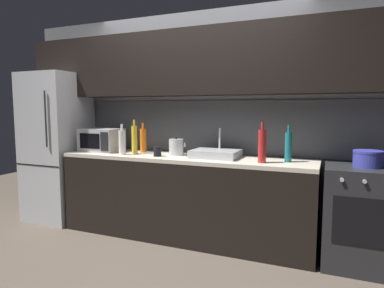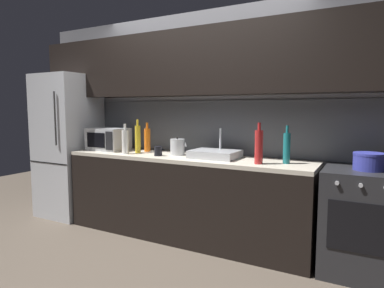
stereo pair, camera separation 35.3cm
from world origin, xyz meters
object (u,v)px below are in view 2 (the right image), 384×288
wine_bottle_red (259,146)px  wine_bottle_yellow (138,139)px  mug_dark (158,151)px  cooking_pot (369,161)px  oven_range (360,222)px  microwave (108,139)px  kettle (177,147)px  wine_bottle_orange (147,140)px  wine_bottle_teal (287,148)px  wine_bottle_white (125,141)px  refrigerator (69,146)px

wine_bottle_red → wine_bottle_yellow: size_ratio=0.99×
mug_dark → cooking_pot: 2.02m
cooking_pot → oven_range: bearing=-178.2°
oven_range → microwave: size_ratio=1.96×
microwave → cooking_pot: size_ratio=1.85×
kettle → wine_bottle_yellow: (-0.49, -0.06, 0.07)m
oven_range → microwave: microwave is taller
wine_bottle_orange → wine_bottle_yellow: size_ratio=0.90×
oven_range → wine_bottle_yellow: wine_bottle_yellow is taller
microwave → mug_dark: microwave is taller
microwave → wine_bottle_red: bearing=-4.2°
microwave → wine_bottle_teal: bearing=-0.1°
wine_bottle_white → wine_bottle_orange: bearing=69.8°
wine_bottle_yellow → kettle: bearing=7.3°
wine_bottle_orange → microwave: bearing=-168.6°
wine_bottle_teal → microwave: bearing=179.9°
oven_range → wine_bottle_yellow: 2.39m
refrigerator → cooking_pot: (3.52, 0.00, 0.05)m
oven_range → wine_bottle_red: size_ratio=2.36×
wine_bottle_orange → wine_bottle_teal: bearing=-3.7°
wine_bottle_yellow → wine_bottle_teal: bearing=1.4°
kettle → wine_bottle_teal: bearing=-1.0°
kettle → wine_bottle_red: 0.98m
oven_range → wine_bottle_white: size_ratio=2.65×
kettle → wine_bottle_yellow: 0.50m
wine_bottle_yellow → cooking_pot: (2.36, 0.03, -0.09)m
wine_bottle_red → wine_bottle_yellow: (-1.46, 0.10, 0.00)m
kettle → wine_bottle_white: bearing=-161.1°
wine_bottle_orange → mug_dark: 0.41m
refrigerator → mug_dark: refrigerator is taller
microwave → wine_bottle_orange: size_ratio=1.33×
mug_dark → cooking_pot: size_ratio=0.42×
kettle → wine_bottle_red: wine_bottle_red is taller
wine_bottle_teal → mug_dark: (-1.34, -0.14, -0.10)m
microwave → kettle: (0.98, 0.02, -0.05)m
cooking_pot → kettle: bearing=178.9°
microwave → wine_bottle_orange: bearing=11.4°
kettle → cooking_pot: kettle is taller
refrigerator → wine_bottle_orange: refrigerator is taller
wine_bottle_orange → mug_dark: (0.32, -0.24, -0.09)m
wine_bottle_teal → wine_bottle_orange: bearing=176.3°
wine_bottle_orange → wine_bottle_white: wine_bottle_orange is taller
cooking_pot → microwave: bearing=179.6°
wine_bottle_teal → mug_dark: 1.35m
refrigerator → cooking_pot: 3.52m
microwave → wine_bottle_yellow: 0.49m
wine_bottle_red → kettle: bearing=170.5°
refrigerator → microwave: (0.68, 0.02, 0.11)m
microwave → wine_bottle_orange: wine_bottle_orange is taller
wine_bottle_white → wine_bottle_yellow: 0.15m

